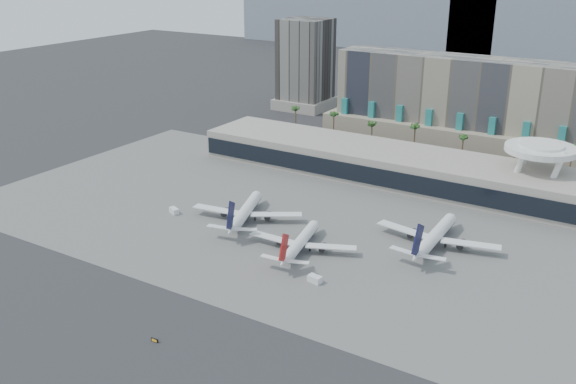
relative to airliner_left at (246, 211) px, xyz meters
The scene contains 13 objects.
ground 49.58m from the airliner_left, 57.39° to the right, with size 900.00×900.00×0.00m, color #232326.
apron_pad 30.02m from the airliner_left, 26.60° to the left, with size 260.00×130.00×0.06m, color #5B5B59.
hotel 138.36m from the airliner_left, 74.57° to the left, with size 140.00×30.00×42.00m.
office_tower 173.55m from the airliner_left, 113.35° to the left, with size 30.00×30.00×52.00m.
terminal 73.27m from the airliner_left, 68.65° to the left, with size 170.00×32.50×14.50m.
saucer_structure 111.42m from the airliner_left, 42.32° to the left, with size 26.00×26.00×21.89m.
palm_row 108.91m from the airliner_left, 71.96° to the left, with size 157.80×2.80×13.10m.
airliner_left is the anchor object (origin of this frame).
airliner_centre 30.60m from the airliner_left, 20.18° to the right, with size 34.89×36.27×12.66m.
airliner_right 65.35m from the airliner_left, 13.38° to the left, with size 41.10×42.30×14.60m.
service_vehicle_a 27.17m from the airliner_left, 162.30° to the right, with size 4.19×2.05×2.05m, color white.
service_vehicle_b 50.04m from the airliner_left, 31.44° to the right, with size 4.01×2.29×2.06m, color silver.
taxiway_sign 76.46m from the airliner_left, 71.54° to the right, with size 2.08×0.41×0.94m.
Camera 1 is at (94.84, -126.54, 89.36)m, focal length 40.00 mm.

